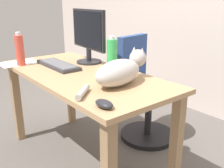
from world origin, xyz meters
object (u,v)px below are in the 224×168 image
object	(u,v)px
spray_bottle	(112,54)
office_chair	(144,96)
keyboard	(58,65)
cat	(120,71)
monitor	(88,34)
water_bottle	(20,50)
computer_mouse	(104,104)

from	to	relation	value
spray_bottle	office_chair	bearing A→B (deg)	97.68
keyboard	cat	size ratio (longest dim) A/B	0.73
office_chair	monitor	world-z (taller)	monitor
keyboard	monitor	bearing A→B (deg)	81.46
office_chair	water_bottle	distance (m)	1.09
water_bottle	computer_mouse	bearing A→B (deg)	-0.09
office_chair	computer_mouse	distance (m)	1.10
monitor	water_bottle	size ratio (longest dim) A/B	1.90
computer_mouse	spray_bottle	size ratio (longest dim) A/B	0.46
monitor	spray_bottle	bearing A→B (deg)	2.36
keyboard	spray_bottle	bearing A→B (deg)	39.98
office_chair	cat	bearing A→B (deg)	-58.84
monitor	spray_bottle	world-z (taller)	monitor
cat	spray_bottle	distance (m)	0.35
water_bottle	monitor	bearing A→B (deg)	60.18
computer_mouse	monitor	bearing A→B (deg)	150.41
cat	keyboard	bearing A→B (deg)	-171.37
monitor	computer_mouse	world-z (taller)	monitor
monitor	spray_bottle	size ratio (longest dim) A/B	1.99
cat	office_chair	bearing A→B (deg)	121.16
office_chair	water_bottle	size ratio (longest dim) A/B	3.55
office_chair	spray_bottle	size ratio (longest dim) A/B	3.74
cat	water_bottle	bearing A→B (deg)	-160.81
cat	water_bottle	distance (m)	0.89
computer_mouse	water_bottle	world-z (taller)	water_bottle
computer_mouse	water_bottle	distance (m)	1.07
monitor	water_bottle	distance (m)	0.53
water_bottle	cat	bearing A→B (deg)	19.19
office_chair	water_bottle	xyz separation A→B (m)	(-0.49, -0.87, 0.44)
cat	spray_bottle	size ratio (longest dim) A/B	2.50
monitor	keyboard	distance (m)	0.34
monitor	computer_mouse	distance (m)	0.95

